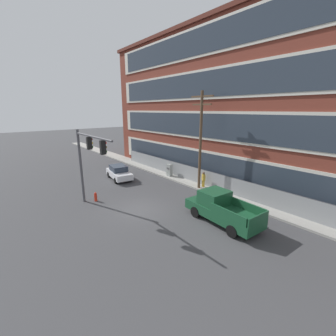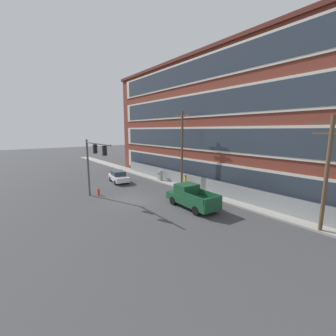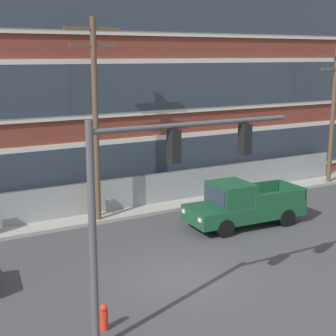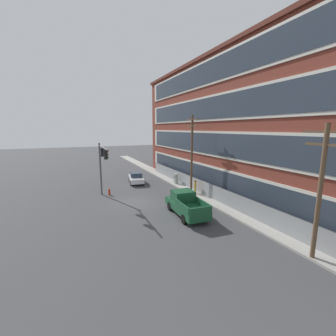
# 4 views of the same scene
# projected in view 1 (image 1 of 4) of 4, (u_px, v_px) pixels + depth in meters

# --- Properties ---
(ground_plane) EXTENTS (160.00, 160.00, 0.00)m
(ground_plane) POSITION_uv_depth(u_px,v_px,m) (138.00, 210.00, 17.70)
(ground_plane) COLOR #424244
(sidewalk_building_side) EXTENTS (80.00, 2.08, 0.16)m
(sidewalk_building_side) POSITION_uv_depth(u_px,v_px,m) (206.00, 187.00, 22.48)
(sidewalk_building_side) COLOR #9E9B93
(sidewalk_building_side) RESTS_ON ground
(brick_mill_building) EXTENTS (43.39, 12.16, 16.10)m
(brick_mill_building) POSITION_uv_depth(u_px,v_px,m) (276.00, 105.00, 22.51)
(brick_mill_building) COLOR brown
(brick_mill_building) RESTS_ON ground
(chain_link_fence) EXTENTS (30.70, 0.06, 1.74)m
(chain_link_fence) POSITION_uv_depth(u_px,v_px,m) (210.00, 180.00, 22.27)
(chain_link_fence) COLOR gray
(chain_link_fence) RESTS_ON ground
(traffic_signal_mast) EXTENTS (6.31, 0.43, 6.14)m
(traffic_signal_mast) POSITION_uv_depth(u_px,v_px,m) (88.00, 154.00, 16.81)
(traffic_signal_mast) COLOR #4C4C51
(traffic_signal_mast) RESTS_ON ground
(pickup_truck_dark_green) EXTENTS (5.68, 2.42, 2.10)m
(pickup_truck_dark_green) POSITION_uv_depth(u_px,v_px,m) (221.00, 209.00, 15.60)
(pickup_truck_dark_green) COLOR #194C2D
(pickup_truck_dark_green) RESTS_ON ground
(sedan_white) EXTENTS (4.46, 2.42, 1.56)m
(sedan_white) POSITION_uv_depth(u_px,v_px,m) (119.00, 172.00, 25.24)
(sedan_white) COLOR silver
(sedan_white) RESTS_ON ground
(utility_pole_near_corner) EXTENTS (2.60, 0.26, 9.29)m
(utility_pole_near_corner) POSITION_uv_depth(u_px,v_px,m) (201.00, 137.00, 20.95)
(utility_pole_near_corner) COLOR brown
(utility_pole_near_corner) RESTS_ON ground
(electrical_cabinet) EXTENTS (0.66, 0.44, 1.53)m
(electrical_cabinet) POSITION_uv_depth(u_px,v_px,m) (169.00, 171.00, 26.03)
(electrical_cabinet) COLOR #939993
(electrical_cabinet) RESTS_ON ground
(pedestrian_near_cabinet) EXTENTS (0.46, 0.39, 1.69)m
(pedestrian_near_cabinet) POSITION_uv_depth(u_px,v_px,m) (203.00, 179.00, 22.22)
(pedestrian_near_cabinet) COLOR #B7932D
(pedestrian_near_cabinet) RESTS_ON ground
(fire_hydrant) EXTENTS (0.24, 0.24, 0.78)m
(fire_hydrant) POSITION_uv_depth(u_px,v_px,m) (96.00, 197.00, 19.26)
(fire_hydrant) COLOR red
(fire_hydrant) RESTS_ON ground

